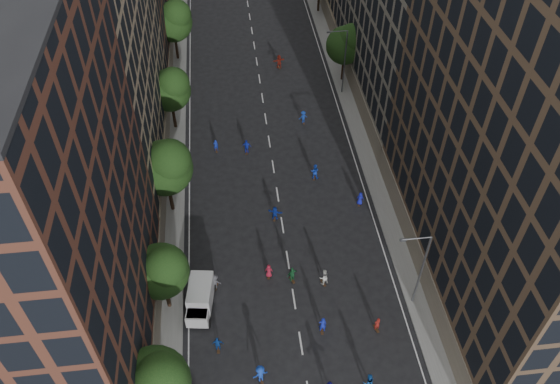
# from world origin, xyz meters

# --- Properties ---
(ground) EXTENTS (240.00, 240.00, 0.00)m
(ground) POSITION_xyz_m (0.00, 40.00, 0.00)
(ground) COLOR black
(ground) RESTS_ON ground
(sidewalk_left) EXTENTS (4.00, 105.00, 0.15)m
(sidewalk_left) POSITION_xyz_m (-12.00, 47.50, 0.07)
(sidewalk_left) COLOR slate
(sidewalk_left) RESTS_ON ground
(sidewalk_right) EXTENTS (4.00, 105.00, 0.15)m
(sidewalk_right) POSITION_xyz_m (12.00, 47.50, 0.07)
(sidewalk_right) COLOR slate
(sidewalk_right) RESTS_ON ground
(bldg_left_a) EXTENTS (14.00, 22.00, 30.00)m
(bldg_left_a) POSITION_xyz_m (-19.00, 11.00, 15.00)
(bldg_left_a) COLOR #512B1F
(bldg_left_a) RESTS_ON ground
(bldg_left_b) EXTENTS (14.00, 26.00, 34.00)m
(bldg_left_b) POSITION_xyz_m (-19.00, 35.00, 17.00)
(bldg_left_b) COLOR #978162
(bldg_left_b) RESTS_ON ground
(bldg_right_a) EXTENTS (14.00, 30.00, 36.00)m
(bldg_right_a) POSITION_xyz_m (19.00, 15.00, 18.00)
(bldg_right_a) COLOR #4D3929
(bldg_right_a) RESTS_ON ground
(tree_left_0) EXTENTS (5.20, 5.20, 8.83)m
(tree_left_0) POSITION_xyz_m (-11.01, 3.85, 5.96)
(tree_left_0) COLOR black
(tree_left_0) RESTS_ON ground
(tree_left_1) EXTENTS (4.80, 4.80, 8.21)m
(tree_left_1) POSITION_xyz_m (-11.02, 13.86, 5.55)
(tree_left_1) COLOR black
(tree_left_1) RESTS_ON ground
(tree_left_2) EXTENTS (5.60, 5.60, 9.45)m
(tree_left_2) POSITION_xyz_m (-10.99, 25.83, 6.36)
(tree_left_2) COLOR black
(tree_left_2) RESTS_ON ground
(tree_left_3) EXTENTS (5.00, 5.00, 8.58)m
(tree_left_3) POSITION_xyz_m (-11.02, 39.85, 5.82)
(tree_left_3) COLOR black
(tree_left_3) RESTS_ON ground
(tree_left_4) EXTENTS (5.40, 5.40, 9.08)m
(tree_left_4) POSITION_xyz_m (-11.00, 55.84, 6.10)
(tree_left_4) COLOR black
(tree_left_4) RESTS_ON ground
(tree_right_a) EXTENTS (5.00, 5.00, 8.39)m
(tree_right_a) POSITION_xyz_m (11.38, 47.85, 5.63)
(tree_right_a) COLOR black
(tree_right_a) RESTS_ON ground
(streetlamp_near) EXTENTS (2.64, 0.22, 9.06)m
(streetlamp_near) POSITION_xyz_m (10.37, 12.00, 5.17)
(streetlamp_near) COLOR #595B60
(streetlamp_near) RESTS_ON ground
(streetlamp_far) EXTENTS (2.64, 0.22, 9.06)m
(streetlamp_far) POSITION_xyz_m (10.37, 45.00, 5.17)
(streetlamp_far) COLOR #595B60
(streetlamp_far) RESTS_ON ground
(cargo_van) EXTENTS (2.79, 4.85, 2.45)m
(cargo_van) POSITION_xyz_m (-8.36, 13.62, 1.29)
(cargo_van) COLOR #BABBBD
(cargo_van) RESTS_ON ground
(skater_1) EXTENTS (0.72, 0.51, 1.86)m
(skater_1) POSITION_xyz_m (1.99, 9.99, 0.93)
(skater_1) COLOR #1421A5
(skater_1) RESTS_ON ground
(skater_2) EXTENTS (1.04, 0.86, 1.95)m
(skater_2) POSITION_xyz_m (4.69, 4.49, 0.97)
(skater_2) COLOR #124598
(skater_2) RESTS_ON ground
(skater_3) EXTENTS (1.41, 1.05, 1.94)m
(skater_3) POSITION_xyz_m (-3.69, 6.11, 0.97)
(skater_3) COLOR #1539AB
(skater_3) RESTS_ON ground
(skater_4) EXTENTS (1.01, 0.49, 1.67)m
(skater_4) POSITION_xyz_m (-6.98, 9.23, 0.84)
(skater_4) COLOR navy
(skater_4) RESTS_ON ground
(skater_6) EXTENTS (0.83, 0.63, 1.53)m
(skater_6) POSITION_xyz_m (-2.00, 16.29, 0.77)
(skater_6) COLOR maroon
(skater_6) RESTS_ON ground
(skater_7) EXTENTS (0.65, 0.52, 1.58)m
(skater_7) POSITION_xyz_m (6.69, 9.62, 0.79)
(skater_7) COLOR maroon
(skater_7) RESTS_ON ground
(skater_8) EXTENTS (1.08, 0.95, 1.87)m
(skater_8) POSITION_xyz_m (2.94, 14.89, 0.93)
(skater_8) COLOR silver
(skater_8) RESTS_ON ground
(skater_9) EXTENTS (1.23, 0.91, 1.69)m
(skater_9) POSITION_xyz_m (-7.02, 15.57, 0.85)
(skater_9) COLOR #404045
(skater_9) RESTS_ON ground
(skater_10) EXTENTS (1.14, 0.82, 1.80)m
(skater_10) POSITION_xyz_m (0.11, 15.55, 0.90)
(skater_10) COLOR #1C5E30
(skater_10) RESTS_ON ground
(skater_11) EXTENTS (1.60, 1.00, 1.65)m
(skater_11) POSITION_xyz_m (-0.66, 23.47, 0.82)
(skater_11) COLOR #142FA3
(skater_11) RESTS_ON ground
(skater_12) EXTENTS (0.88, 0.72, 1.54)m
(skater_12) POSITION_xyz_m (8.50, 24.57, 0.77)
(skater_12) COLOR #1418A2
(skater_12) RESTS_ON ground
(skater_13) EXTENTS (0.61, 0.44, 1.53)m
(skater_13) POSITION_xyz_m (-6.37, 35.02, 0.77)
(skater_13) COLOR #142AA5
(skater_13) RESTS_ON ground
(skater_14) EXTENTS (1.10, 0.97, 1.92)m
(skater_14) POSITION_xyz_m (4.36, 29.08, 0.96)
(skater_14) COLOR #163AB7
(skater_14) RESTS_ON ground
(skater_15) EXTENTS (1.19, 0.87, 1.65)m
(skater_15) POSITION_xyz_m (4.55, 39.18, 0.83)
(skater_15) COLOR #13359B
(skater_15) RESTS_ON ground
(skater_16) EXTENTS (1.14, 0.69, 1.81)m
(skater_16) POSITION_xyz_m (-2.80, 34.24, 0.90)
(skater_16) COLOR #1629B6
(skater_16) RESTS_ON ground
(skater_17) EXTENTS (1.87, 1.02, 1.92)m
(skater_17) POSITION_xyz_m (3.00, 52.00, 0.96)
(skater_17) COLOR maroon
(skater_17) RESTS_ON ground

